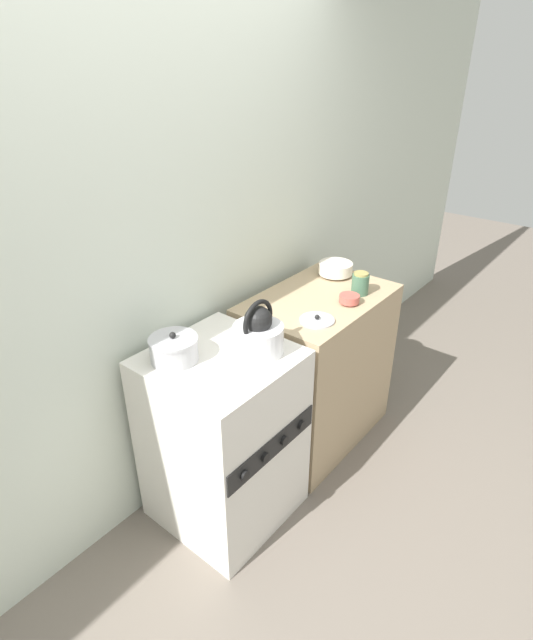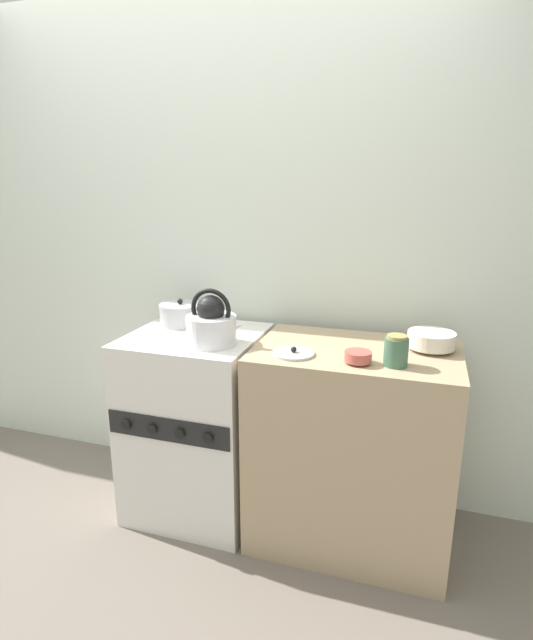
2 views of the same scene
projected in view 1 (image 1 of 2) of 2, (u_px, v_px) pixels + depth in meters
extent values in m
plane|color=#70665B|center=(272.00, 535.00, 2.43)|extent=(12.00, 12.00, 0.00)
cube|color=silver|center=(156.00, 264.00, 2.20)|extent=(7.00, 0.06, 2.50)
cube|color=silver|center=(224.00, 437.00, 2.38)|extent=(0.61, 0.60, 0.91)
cube|color=black|center=(273.00, 448.00, 2.16)|extent=(0.58, 0.01, 0.11)
cylinder|color=black|center=(245.00, 475.00, 2.02)|extent=(0.04, 0.02, 0.04)
cylinder|color=black|center=(265.00, 457.00, 2.11)|extent=(0.04, 0.02, 0.04)
cylinder|color=black|center=(284.00, 440.00, 2.20)|extent=(0.04, 0.02, 0.04)
cylinder|color=black|center=(301.00, 425.00, 2.29)|extent=(0.04, 0.02, 0.04)
cube|color=tan|center=(316.00, 368.00, 2.89)|extent=(0.86, 0.56, 0.92)
cylinder|color=silver|center=(258.00, 339.00, 2.16)|extent=(0.22, 0.22, 0.13)
sphere|color=black|center=(258.00, 320.00, 2.12)|extent=(0.12, 0.12, 0.12)
torus|color=black|center=(258.00, 320.00, 2.12)|extent=(0.19, 0.02, 0.19)
cone|color=silver|center=(273.00, 326.00, 2.23)|extent=(0.11, 0.05, 0.09)
cylinder|color=#B2B2B7|center=(174.00, 350.00, 2.12)|extent=(0.20, 0.20, 0.09)
cylinder|color=#B2B2B7|center=(173.00, 340.00, 2.09)|extent=(0.21, 0.21, 0.01)
sphere|color=black|center=(173.00, 335.00, 2.08)|extent=(0.03, 0.03, 0.03)
cylinder|color=beige|center=(335.00, 274.00, 2.92)|extent=(0.09, 0.09, 0.01)
cylinder|color=beige|center=(336.00, 268.00, 2.90)|extent=(0.20, 0.20, 0.06)
cylinder|color=#B75147|center=(349.00, 303.00, 2.60)|extent=(0.05, 0.05, 0.01)
cylinder|color=#B75147|center=(349.00, 299.00, 2.59)|extent=(0.11, 0.11, 0.04)
cylinder|color=#3F664C|center=(360.00, 284.00, 2.68)|extent=(0.09, 0.09, 0.11)
cylinder|color=#998C4C|center=(361.00, 274.00, 2.65)|extent=(0.08, 0.08, 0.01)
cylinder|color=#B2B2B7|center=(317.00, 320.00, 2.43)|extent=(0.17, 0.17, 0.01)
sphere|color=black|center=(317.00, 317.00, 2.42)|extent=(0.02, 0.02, 0.02)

